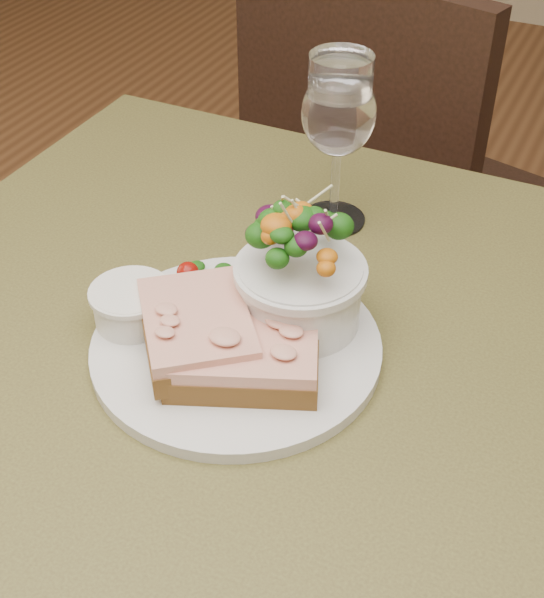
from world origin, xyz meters
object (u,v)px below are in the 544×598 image
at_px(sandwich_front, 243,354).
at_px(wine_glass, 339,118).
at_px(chair_far, 392,277).
at_px(ramekin, 131,304).
at_px(dinner_plate, 236,347).
at_px(salad_bowl, 301,268).
at_px(sandwich_back, 197,329).
at_px(cafe_table, 254,428).

bearing_deg(sandwich_front, wine_glass, 73.05).
relative_size(chair_far, ramekin, 13.10).
relative_size(dinner_plate, salad_bowl, 2.04).
height_order(dinner_plate, wine_glass, wine_glass).
distance_m(chair_far, ramekin, 0.91).
bearing_deg(wine_glass, ramekin, -111.04).
height_order(sandwich_front, salad_bowl, salad_bowl).
height_order(chair_far, sandwich_front, chair_far).
distance_m(sandwich_back, ramekin, 0.07).
height_order(sandwich_back, salad_bowl, salad_bowl).
bearing_deg(chair_far, dinner_plate, 109.94).
bearing_deg(dinner_plate, salad_bowl, 53.89).
relative_size(chair_far, sandwich_front, 5.89).
bearing_deg(ramekin, dinner_plate, 8.09).
relative_size(ramekin, salad_bowl, 0.54).
xyz_separation_m(cafe_table, ramekin, (-0.11, -0.02, 0.13)).
bearing_deg(sandwich_back, sandwich_front, 46.52).
height_order(cafe_table, dinner_plate, dinner_plate).
distance_m(cafe_table, ramekin, 0.17).
distance_m(chair_far, wine_glass, 0.78).
distance_m(dinner_plate, salad_bowl, 0.09).
bearing_deg(chair_far, sandwich_front, 111.33).
height_order(sandwich_front, ramekin, ramekin).
bearing_deg(chair_far, wine_glass, 112.04).
relative_size(dinner_plate, sandwich_front, 1.70).
relative_size(sandwich_front, salad_bowl, 1.20).
height_order(sandwich_back, wine_glass, wine_glass).
xyz_separation_m(cafe_table, sandwich_front, (0.01, -0.03, 0.13)).
relative_size(sandwich_back, ramekin, 2.22).
height_order(dinner_plate, ramekin, ramekin).
bearing_deg(ramekin, wine_glass, 68.96).
distance_m(ramekin, salad_bowl, 0.16).
relative_size(cafe_table, chair_far, 0.89).
bearing_deg(sandwich_back, chair_far, 144.88).
height_order(ramekin, salad_bowl, salad_bowl).
bearing_deg(sandwich_front, ramekin, 151.49).
relative_size(cafe_table, sandwich_front, 5.23).
bearing_deg(dinner_plate, sandwich_back, -137.22).
distance_m(cafe_table, chair_far, 0.83).
distance_m(sandwich_back, wine_glass, 0.27).
xyz_separation_m(sandwich_front, ramekin, (-0.12, 0.01, 0.00)).
distance_m(cafe_table, wine_glass, 0.32).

